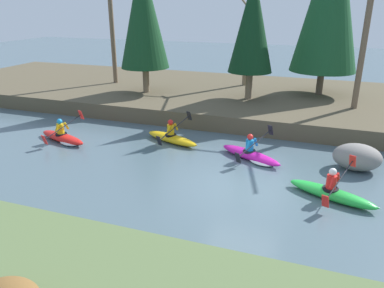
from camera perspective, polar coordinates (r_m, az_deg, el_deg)
ground_plane at (r=12.36m, az=7.69°, el=-6.47°), size 90.00×90.00×0.00m
riverbank_far at (r=21.90m, az=13.63°, el=6.36°), size 44.00×10.82×0.79m
conifer_tree_far_left at (r=21.41m, az=-7.47°, el=19.19°), size 2.69×2.69×7.24m
conifer_tree_left at (r=19.91m, az=9.14°, el=17.65°), size 2.29×2.29×6.29m
bare_tree_upstream at (r=24.57m, az=-11.98°, el=17.48°), size 4.20×4.15×7.68m
bare_tree_mid_upstream at (r=23.56m, az=8.41°, el=16.03°), size 3.49×3.45×6.32m
bare_tree_mid_downstream at (r=19.56m, az=24.87°, el=14.26°), size 3.78×3.74×6.88m
kayaker_lead at (r=12.20m, az=20.60°, el=-6.94°), size 2.73×1.99×1.20m
kayaker_middle at (r=14.37m, az=9.23°, el=-1.69°), size 2.68×1.93×1.20m
kayaker_trailing at (r=15.99m, az=-3.05°, el=1.00°), size 2.74×2.01×1.20m
kayaker_far_back at (r=16.95m, az=-18.94°, el=0.95°), size 2.76×2.03×1.20m
boulder_midstream at (r=14.55m, az=23.86°, el=-1.83°), size 1.66×1.30×0.94m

